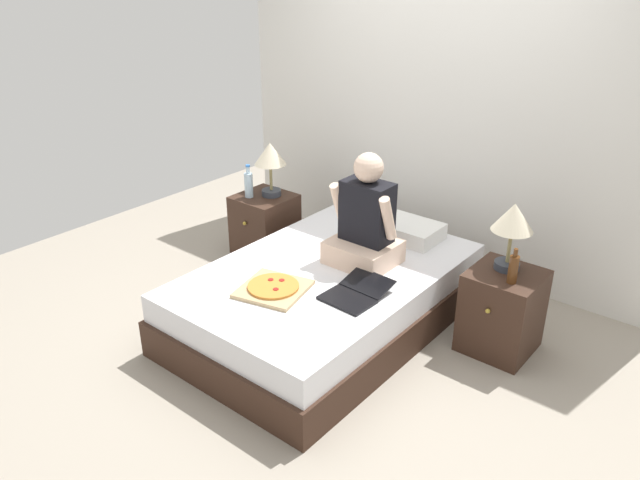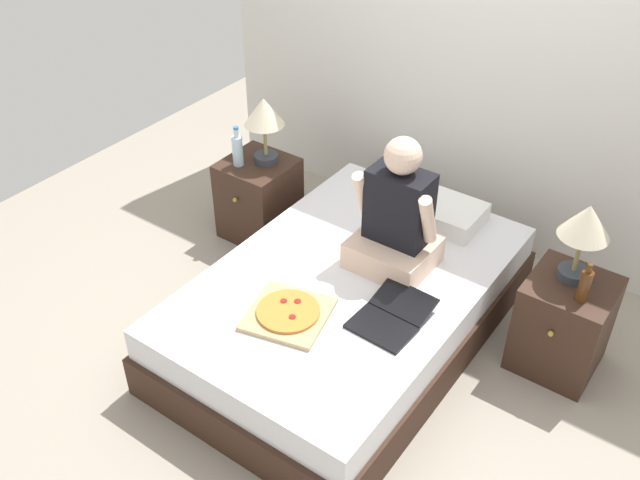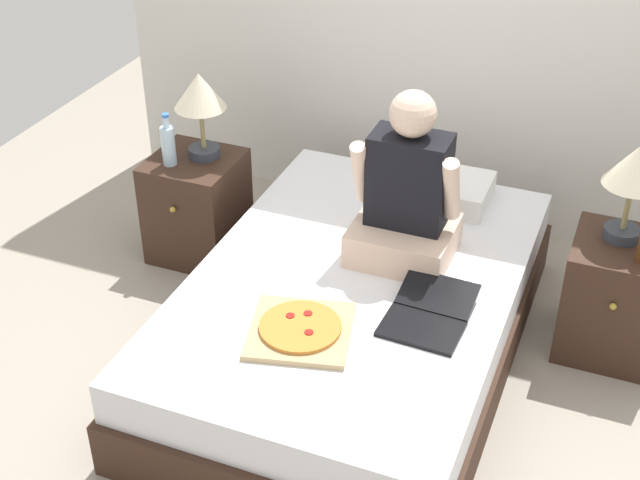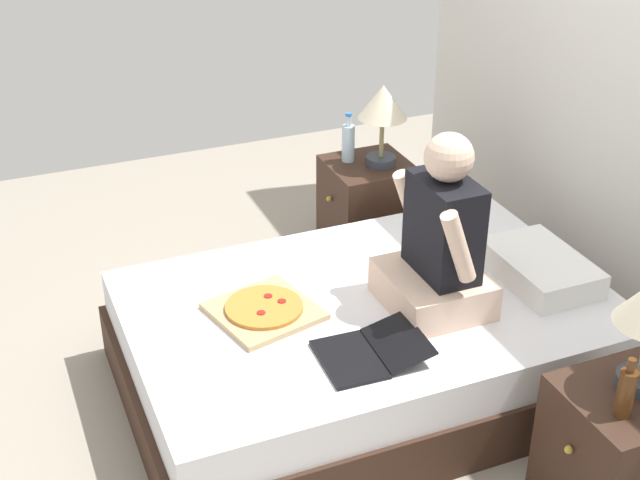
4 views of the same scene
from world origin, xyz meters
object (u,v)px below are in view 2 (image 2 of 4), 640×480
Objects in this scene: pizza_box at (288,313)px; lamp_on_right_nightstand at (585,226)px; nightstand_left at (259,198)px; nightstand_right at (563,324)px; laptop at (389,319)px; bed at (347,306)px; lamp_on_left_nightstand at (264,116)px; beer_bottle at (585,285)px; person_seated at (397,220)px; water_bottle at (237,150)px.

lamp_on_right_nightstand is at bearing 42.32° from pizza_box.
nightstand_left is 2.13m from nightstand_right.
laptop is at bearing -134.91° from nightstand_right.
bed is 1.18m from nightstand_left.
nightstand_left is 1.25× the size of lamp_on_right_nightstand.
nightstand_right is 0.61m from lamp_on_right_nightstand.
lamp_on_right_nightstand is at bearing 120.93° from nightstand_right.
lamp_on_left_nightstand is at bearing 151.65° from bed.
nightstand_left is 0.61m from lamp_on_left_nightstand.
lamp_on_left_nightstand is 2.18m from beer_bottle.
bed is 0.59m from person_seated.
nightstand_left is at bearing 154.72° from bed.
lamp_on_right_nightstand is (2.18, 0.14, 0.22)m from water_bottle.
nightstand_right reaches higher than laptop.
nightstand_right is (1.07, 0.50, 0.06)m from bed.
beer_bottle reaches higher than laptop.
nightstand_right reaches higher than bed.
person_seated reaches higher than lamp_on_left_nightstand.
water_bottle is 0.35× the size of person_seated.
beer_bottle is 0.48× the size of pizza_box.
lamp_on_right_nightstand is 0.58× the size of person_seated.
person_seated is at bearing -7.28° from water_bottle.
pizza_box is at bearing -46.41° from lamp_on_left_nightstand.
laptop is (-0.76, -0.59, -0.19)m from beer_bottle.
beer_bottle is (0.07, -0.10, 0.38)m from nightstand_right.
lamp_on_right_nightstand is at bearing 48.35° from laptop.
nightstand_left is at bearing 180.00° from nightstand_right.
beer_bottle reaches higher than nightstand_right.
laptop is 0.88× the size of pizza_box.
water_bottle is 0.65× the size of laptop.
beer_bottle is 0.29× the size of person_seated.
water_bottle is at bearing 179.75° from beer_bottle.
nightstand_left is 0.72× the size of person_seated.
bed is 9.19× the size of beer_bottle.
nightstand_right is 1.00m from laptop.
nightstand_right is at bearing 45.09° from laptop.
lamp_on_left_nightstand is 1.63× the size of water_bottle.
pizza_box is at bearing -106.53° from person_seated.
person_seated is at bearing -161.25° from lamp_on_right_nightstand.
lamp_on_right_nightstand is at bearing 0.00° from lamp_on_left_nightstand.
water_bottle is 2.25m from nightstand_right.
beer_bottle reaches higher than bed.
bed is 4.70× the size of lamp_on_right_nightstand.
nightstand_left is 0.41m from water_bottle.
bed is at bearing -28.35° from lamp_on_left_nightstand.
water_bottle reaches higher than beer_bottle.
laptop reaches higher than pizza_box.
laptop is (0.37, -0.19, 0.25)m from bed.
beer_bottle reaches higher than nightstand_left.
lamp_on_left_nightstand is at bearing 51.37° from nightstand_left.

